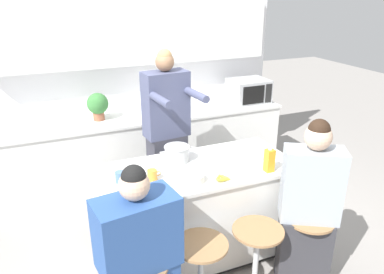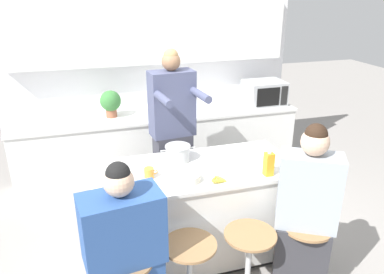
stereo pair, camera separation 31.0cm
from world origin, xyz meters
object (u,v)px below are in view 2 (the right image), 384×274
(microwave, at_px, (264,93))
(bar_stool_center_right, at_px, (248,264))
(cooking_pot, at_px, (178,153))
(juice_carton, at_px, (269,164))
(person_seated_near, at_px, (304,222))
(fruit_bowl, at_px, (259,156))
(bar_stool_rightmost, at_px, (303,255))
(coffee_cup_far, at_px, (149,173))
(coffee_cup_near, at_px, (118,173))
(person_cooking, at_px, (173,141))
(banana_bunch, at_px, (218,180))
(person_wrapped_blanket, at_px, (125,260))
(kitchen_island, at_px, (195,212))
(potted_plant, at_px, (111,102))

(microwave, bearing_deg, bar_stool_center_right, -118.47)
(cooking_pot, bearing_deg, juice_carton, -37.10)
(person_seated_near, distance_m, fruit_bowl, 0.71)
(bar_stool_rightmost, xyz_separation_m, coffee_cup_far, (-1.08, 0.61, 0.58))
(bar_stool_rightmost, bearing_deg, coffee_cup_near, 152.97)
(cooking_pot, height_order, coffee_cup_far, cooking_pot)
(juice_carton, bearing_deg, bar_stool_center_right, -130.31)
(microwave, bearing_deg, person_seated_near, -108.19)
(person_cooking, distance_m, banana_bunch, 0.93)
(cooking_pot, distance_m, coffee_cup_far, 0.39)
(person_cooking, bearing_deg, person_wrapped_blanket, -122.46)
(kitchen_island, height_order, cooking_pot, cooking_pot)
(kitchen_island, xyz_separation_m, person_seated_near, (0.66, -0.66, 0.21))
(bar_stool_rightmost, xyz_separation_m, fruit_bowl, (-0.09, 0.67, 0.57))
(bar_stool_rightmost, relative_size, person_seated_near, 0.44)
(bar_stool_rightmost, bearing_deg, bar_stool_center_right, 176.33)
(person_wrapped_blanket, xyz_separation_m, banana_bunch, (0.78, 0.37, 0.29))
(microwave, bearing_deg, cooking_pot, -139.56)
(person_cooking, distance_m, person_seated_near, 1.48)
(kitchen_island, distance_m, person_seated_near, 0.96)
(juice_carton, height_order, microwave, microwave)
(bar_stool_rightmost, bearing_deg, kitchen_island, 135.41)
(microwave, bearing_deg, person_cooking, -150.45)
(fruit_bowl, bearing_deg, coffee_cup_far, -176.50)
(bar_stool_rightmost, distance_m, banana_bunch, 0.89)
(kitchen_island, xyz_separation_m, microwave, (1.34, 1.41, 0.62))
(fruit_bowl, xyz_separation_m, banana_bunch, (-0.49, -0.28, -0.01))
(person_cooking, bearing_deg, juice_carton, -64.44)
(bar_stool_center_right, bearing_deg, person_wrapped_blanket, -178.96)
(banana_bunch, bearing_deg, microwave, 53.78)
(bar_stool_rightmost, bearing_deg, potted_plant, 120.01)
(person_cooking, xyz_separation_m, potted_plant, (-0.51, 0.82, 0.21))
(person_wrapped_blanket, xyz_separation_m, fruit_bowl, (1.27, 0.66, 0.30))
(cooking_pot, relative_size, juice_carton, 1.48)
(bar_stool_rightmost, height_order, person_cooking, person_cooking)
(banana_bunch, distance_m, juice_carton, 0.44)
(juice_carton, bearing_deg, bar_stool_rightmost, -68.38)
(person_cooking, distance_m, potted_plant, 0.99)
(person_wrapped_blanket, height_order, potted_plant, person_wrapped_blanket)
(coffee_cup_far, distance_m, banana_bunch, 0.54)
(person_cooking, bearing_deg, banana_bunch, -87.77)
(kitchen_island, relative_size, fruit_bowl, 8.46)
(person_seated_near, bearing_deg, bar_stool_rightmost, -1.11)
(microwave, height_order, potted_plant, potted_plant)
(person_wrapped_blanket, bearing_deg, person_cooking, 55.39)
(coffee_cup_near, bearing_deg, person_seated_near, -26.96)
(bar_stool_rightmost, relative_size, juice_carton, 3.03)
(person_wrapped_blanket, distance_m, potted_plant, 2.17)
(bar_stool_center_right, distance_m, person_cooking, 1.41)
(cooking_pot, bearing_deg, coffee_cup_near, -160.74)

